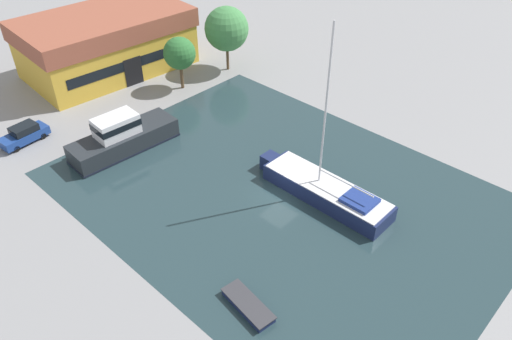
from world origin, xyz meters
name	(u,v)px	position (x,y,z in m)	size (l,w,h in m)	color
ground_plane	(280,193)	(0.00, 0.00, 0.00)	(440.00, 440.00, 0.00)	gray
water_canal	(280,193)	(0.00, 0.00, 0.00)	(26.93, 36.33, 0.01)	#23383D
warehouse_building	(107,42)	(3.82, 30.58, 3.42)	(19.77, 12.63, 6.75)	gold
quay_tree_near_building	(179,53)	(6.65, 20.50, 4.16)	(3.56, 3.56, 5.96)	brown
quay_tree_by_water	(227,29)	(13.57, 20.21, 5.06)	(5.15, 5.15, 7.64)	brown
parked_car	(24,134)	(-10.92, 22.87, 0.87)	(4.68, 2.23, 1.75)	navy
sailboat_moored	(325,190)	(2.08, -3.09, 0.81)	(3.18, 12.46, 14.86)	#19234C
motor_cruiser	(122,137)	(-5.16, 14.93, 1.34)	(10.48, 3.93, 3.67)	#23282D
small_dinghy	(248,305)	(-10.26, -6.25, 0.26)	(1.99, 4.25, 0.50)	#19234C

